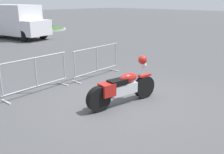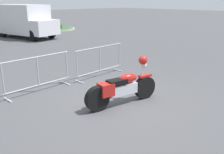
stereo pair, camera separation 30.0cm
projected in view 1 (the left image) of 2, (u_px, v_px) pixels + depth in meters
name	position (u px, v px, depth m)	size (l,w,h in m)	color
ground_plane	(119.00, 100.00, 6.84)	(120.00, 120.00, 0.00)	#4C4C4F
motorcycle	(123.00, 87.00, 6.45)	(2.14, 0.51, 1.21)	black
crowd_barrier_near	(36.00, 75.00, 7.20)	(2.17, 0.60, 1.07)	#9EA0A5
crowd_barrier_far	(97.00, 61.00, 8.80)	(2.17, 0.60, 1.07)	#9EA0A5
delivery_van	(14.00, 20.00, 17.54)	(3.05, 5.31, 2.31)	silver
planter_island	(46.00, 28.00, 22.54)	(3.66, 3.66, 0.83)	#ADA89E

